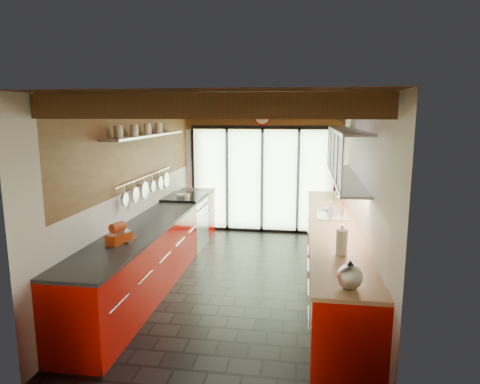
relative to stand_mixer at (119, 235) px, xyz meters
The scene contains 18 objects.
ground 2.10m from the stand_mixer, 46.04° to the left, with size 5.50×5.50×0.00m, color black.
room_shell 1.94m from the stand_mixer, 46.04° to the left, with size 5.50×5.50×5.50m.
ceiling_beams 2.56m from the stand_mixer, 53.16° to the left, with size 3.14×5.06×4.90m.
glass_door 4.25m from the stand_mixer, 72.43° to the left, with size 2.95×0.10×2.90m.
left_counter 1.43m from the stand_mixer, 90.22° to the left, with size 0.68×5.00×0.92m.
range_stove 2.82m from the stand_mixer, 90.10° to the left, with size 0.66×0.90×0.97m.
right_counter 2.92m from the stand_mixer, 27.39° to the left, with size 0.68×5.00×0.92m.
sink_assembly 3.08m from the stand_mixer, 33.87° to the left, with size 0.45×0.52×0.43m.
upper_cabinets_right 3.25m from the stand_mixer, 30.91° to the left, with size 0.34×3.00×3.00m.
left_wall_fixtures 1.77m from the stand_mixer, 97.27° to the left, with size 0.28×2.60×0.96m.
stand_mixer is the anchor object (origin of this frame).
pot_large 0.09m from the stand_mixer, 90.00° to the left, with size 0.20×0.20×0.13m, color silver.
pot_small 2.65m from the stand_mixer, 90.00° to the left, with size 0.24×0.24×0.09m, color silver.
cutting_board 0.15m from the stand_mixer, 90.00° to the left, with size 0.24×0.34×0.03m, color brown.
kettle 2.71m from the stand_mixer, 20.16° to the right, with size 0.27×0.30×0.26m.
paper_towel 2.54m from the stand_mixer, ahead, with size 0.16×0.16×0.33m.
soap_bottle 3.14m from the stand_mixer, 35.92° to the left, with size 0.09×0.09×0.20m, color silver.
bowl 3.29m from the stand_mixer, 39.45° to the left, with size 0.19×0.19×0.05m, color silver.
Camera 1 is at (0.86, -5.86, 2.42)m, focal length 32.00 mm.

